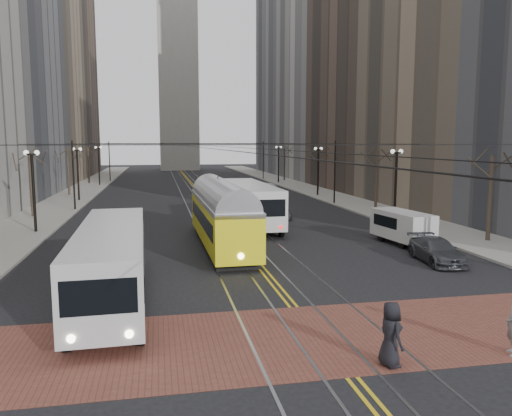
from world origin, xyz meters
name	(u,v)px	position (x,y,z in m)	size (l,w,h in m)	color
ground	(287,300)	(0.00, 0.00, 0.00)	(260.00, 260.00, 0.00)	black
sidewalk_left	(77,194)	(-15.00, 45.00, 0.07)	(5.00, 140.00, 0.15)	gray
sidewalk_right	(311,190)	(15.00, 45.00, 0.07)	(5.00, 140.00, 0.15)	gray
crosswalk_band	(318,336)	(0.00, -4.00, 0.01)	(25.00, 6.00, 0.01)	brown
streetcar_rails	(199,193)	(0.00, 45.00, 0.00)	(4.80, 130.00, 0.02)	gray
centre_lines	(199,193)	(0.00, 45.00, 0.01)	(0.42, 130.00, 0.01)	gold
building_left_midfar	(5,13)	(-27.50, 66.00, 26.00)	(20.00, 20.00, 52.00)	gray
building_left_far	(49,72)	(-25.50, 86.00, 20.00)	(16.00, 20.00, 40.00)	brown
building_right_mid	(384,64)	(25.50, 46.00, 17.00)	(16.00, 20.00, 34.00)	brown
building_right_midfar	(346,29)	(27.50, 66.00, 26.00)	(20.00, 20.00, 52.00)	#AFACA5
building_right_far	(302,79)	(25.50, 86.00, 20.00)	(16.00, 20.00, 40.00)	slate
clock_tower	(177,14)	(0.00, 102.00, 35.96)	(12.00, 12.00, 66.00)	#B2AFA5
lamp_posts	(212,180)	(0.00, 28.75, 2.80)	(27.60, 57.20, 5.60)	black
street_trees	(206,176)	(0.00, 35.25, 2.80)	(31.68, 53.28, 5.60)	#382D23
trolley_wires	(206,167)	(0.00, 34.83, 3.77)	(25.96, 120.00, 6.60)	black
transit_bus	(112,265)	(-7.01, 1.24, 1.51)	(2.52, 12.08, 3.02)	silver
streetcar	(222,221)	(-1.31, 11.09, 1.59)	(2.51, 13.50, 3.18)	yellow
rear_bus	(250,205)	(1.80, 18.40, 1.63)	(2.71, 12.46, 3.25)	silver
cargo_van	(402,228)	(10.00, 9.57, 1.04)	(1.81, 4.71, 2.08)	silver
sedan_grey	(279,209)	(5.03, 22.00, 0.74)	(1.75, 4.34, 1.48)	#3A3B41
sedan_silver	(269,188)	(8.63, 42.01, 0.67)	(1.42, 4.07, 1.34)	#AEB0B6
sedan_parked	(436,250)	(9.50, 4.73, 0.65)	(1.81, 4.46, 1.29)	#3B3D42
pedestrian_a	(391,334)	(1.35, -6.50, 0.96)	(0.93, 0.60, 1.90)	black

